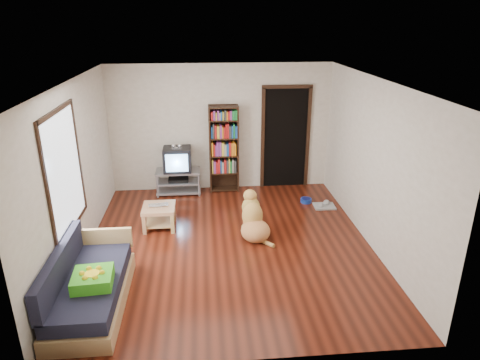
{
  "coord_description": "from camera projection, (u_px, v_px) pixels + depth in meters",
  "views": [
    {
      "loc": [
        -0.38,
        -6.06,
        3.45
      ],
      "look_at": [
        0.22,
        0.55,
        0.9
      ],
      "focal_mm": 32.0,
      "sensor_mm": 36.0,
      "label": 1
    }
  ],
  "objects": [
    {
      "name": "wall_back",
      "position": [
        221.0,
        128.0,
        8.76
      ],
      "size": [
        4.5,
        0.0,
        4.5
      ],
      "primitive_type": "plane",
      "rotation": [
        1.57,
        0.0,
        0.0
      ],
      "color": "silver",
      "rests_on": "ground"
    },
    {
      "name": "tv_stand",
      "position": [
        179.0,
        181.0,
        8.82
      ],
      "size": [
        0.9,
        0.45,
        0.5
      ],
      "color": "#99999E",
      "rests_on": "ground"
    },
    {
      "name": "green_cushion",
      "position": [
        93.0,
        279.0,
        5.13
      ],
      "size": [
        0.5,
        0.5,
        0.15
      ],
      "primitive_type": "cube",
      "rotation": [
        0.0,
        0.0,
        0.08
      ],
      "color": "green",
      "rests_on": "sofa"
    },
    {
      "name": "wall_front",
      "position": [
        246.0,
        255.0,
        4.11
      ],
      "size": [
        4.5,
        0.0,
        4.5
      ],
      "primitive_type": "plane",
      "rotation": [
        -1.57,
        0.0,
        0.0
      ],
      "color": "silver",
      "rests_on": "ground"
    },
    {
      "name": "crt_tv",
      "position": [
        177.0,
        159.0,
        8.67
      ],
      "size": [
        0.55,
        0.52,
        0.58
      ],
      "color": "black",
      "rests_on": "tv_stand"
    },
    {
      "name": "dog",
      "position": [
        253.0,
        220.0,
        7.09
      ],
      "size": [
        0.56,
        0.9,
        0.77
      ],
      "color": "tan",
      "rests_on": "ground"
    },
    {
      "name": "wall_left",
      "position": [
        75.0,
        173.0,
        6.24
      ],
      "size": [
        0.0,
        5.0,
        5.0
      ],
      "primitive_type": "plane",
      "rotation": [
        1.57,
        0.0,
        1.57
      ],
      "color": "silver",
      "rests_on": "ground"
    },
    {
      "name": "window",
      "position": [
        65.0,
        172.0,
        5.71
      ],
      "size": [
        0.03,
        1.46,
        1.7
      ],
      "color": "white",
      "rests_on": "wall_left"
    },
    {
      "name": "coffee_table",
      "position": [
        159.0,
        213.0,
        7.37
      ],
      "size": [
        0.55,
        0.55,
        0.4
      ],
      "color": "tan",
      "rests_on": "ground"
    },
    {
      "name": "wall_right",
      "position": [
        373.0,
        164.0,
        6.63
      ],
      "size": [
        0.0,
        5.0,
        5.0
      ],
      "primitive_type": "plane",
      "rotation": [
        1.57,
        0.0,
        -1.57
      ],
      "color": "silver",
      "rests_on": "ground"
    },
    {
      "name": "ceiling",
      "position": [
        228.0,
        81.0,
        5.97
      ],
      "size": [
        5.0,
        5.0,
        0.0
      ],
      "primitive_type": "plane",
      "rotation": [
        3.14,
        0.0,
        0.0
      ],
      "color": "white",
      "rests_on": "ground"
    },
    {
      "name": "dog_bowl",
      "position": [
        306.0,
        200.0,
        8.45
      ],
      "size": [
        0.22,
        0.22,
        0.08
      ],
      "primitive_type": "cylinder",
      "color": "navy",
      "rests_on": "ground"
    },
    {
      "name": "doorway",
      "position": [
        285.0,
        135.0,
        8.92
      ],
      "size": [
        1.03,
        0.05,
        2.19
      ],
      "color": "black",
      "rests_on": "wall_back"
    },
    {
      "name": "sofa",
      "position": [
        88.0,
        288.0,
        5.37
      ],
      "size": [
        0.8,
        1.8,
        0.8
      ],
      "color": "tan",
      "rests_on": "ground"
    },
    {
      "name": "bookshelf",
      "position": [
        224.0,
        144.0,
        8.73
      ],
      "size": [
        0.6,
        0.3,
        1.8
      ],
      "color": "black",
      "rests_on": "ground"
    },
    {
      "name": "laptop",
      "position": [
        158.0,
        206.0,
        7.29
      ],
      "size": [
        0.35,
        0.25,
        0.03
      ],
      "primitive_type": "imported",
      "rotation": [
        0.0,
        0.0,
        0.11
      ],
      "color": "white",
      "rests_on": "coffee_table"
    },
    {
      "name": "grey_rag",
      "position": [
        324.0,
        206.0,
        8.26
      ],
      "size": [
        0.41,
        0.34,
        0.03
      ],
      "primitive_type": "cube",
      "rotation": [
        0.0,
        0.0,
        -0.04
      ],
      "color": "#A8A8A8",
      "rests_on": "ground"
    },
    {
      "name": "ground",
      "position": [
        230.0,
        244.0,
        6.9
      ],
      "size": [
        5.0,
        5.0,
        0.0
      ],
      "primitive_type": "plane",
      "color": "#561C0E",
      "rests_on": "ground"
    }
  ]
}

